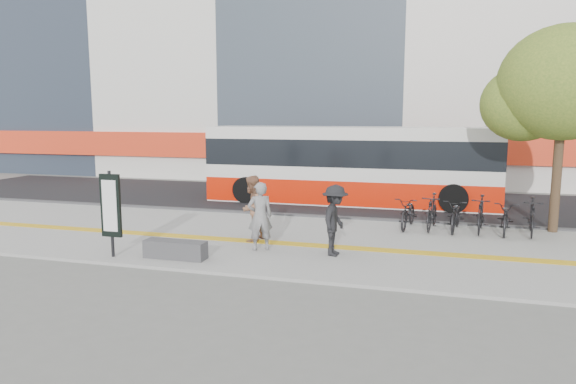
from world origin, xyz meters
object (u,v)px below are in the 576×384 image
(signboard, at_px, (111,207))
(pedestrian_tan, at_px, (252,208))
(bus, at_px, (349,167))
(seated_woman, at_px, (260,216))
(street_tree, at_px, (562,86))
(bench, at_px, (175,249))
(pedestrian_dark, at_px, (335,220))

(signboard, bearing_deg, pedestrian_tan, 42.18)
(bus, relative_size, seated_woman, 6.39)
(signboard, relative_size, street_tree, 0.35)
(bench, xyz_separation_m, street_tree, (9.78, 6.02, 4.21))
(bench, distance_m, pedestrian_dark, 4.10)
(street_tree, height_order, pedestrian_tan, street_tree)
(bench, bearing_deg, pedestrian_dark, 19.96)
(bus, bearing_deg, pedestrian_dark, -83.35)
(bus, height_order, pedestrian_tan, bus)
(bench, height_order, pedestrian_tan, pedestrian_tan)
(street_tree, relative_size, bus, 0.54)
(bench, height_order, seated_woman, seated_woman)
(pedestrian_tan, xyz_separation_m, pedestrian_dark, (2.56, -0.89, -0.03))
(street_tree, relative_size, pedestrian_dark, 3.46)
(street_tree, distance_m, pedestrian_tan, 9.96)
(pedestrian_tan, distance_m, pedestrian_dark, 2.71)
(street_tree, bearing_deg, pedestrian_dark, -142.18)
(signboard, bearing_deg, pedestrian_dark, 17.34)
(pedestrian_tan, relative_size, pedestrian_dark, 1.03)
(bus, xyz_separation_m, pedestrian_tan, (-1.59, -7.43, -0.51))
(bench, distance_m, signboard, 1.94)
(signboard, xyz_separation_m, street_tree, (11.38, 6.33, 3.15))
(signboard, height_order, pedestrian_dark, signboard)
(seated_woman, bearing_deg, street_tree, -179.50)
(bench, bearing_deg, street_tree, 31.62)
(signboard, relative_size, bus, 0.19)
(signboard, bearing_deg, bench, 10.81)
(bench, distance_m, seated_woman, 2.34)
(seated_woman, bearing_deg, signboard, -4.20)
(pedestrian_tan, bearing_deg, signboard, -40.84)
(pedestrian_dark, bearing_deg, pedestrian_tan, 74.70)
(seated_woman, height_order, pedestrian_dark, seated_woman)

